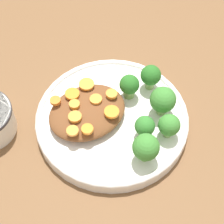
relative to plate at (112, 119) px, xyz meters
The scene contains 19 objects.
ground_plane 0.01m from the plate, ahead, with size 4.00×4.00×0.00m, color brown.
plate is the anchor object (origin of this frame).
stew_mound 0.05m from the plate, 146.58° to the left, with size 0.14×0.11×0.03m, color brown.
broccoli_floret_0 0.11m from the plate, 89.91° to the right, with size 0.04×0.04×0.06m.
broccoli_floret_1 0.07m from the plate, 24.31° to the left, with size 0.04×0.04×0.05m.
broccoli_floret_2 0.10m from the plate, 25.80° to the right, with size 0.05×0.05×0.06m.
broccoli_floret_3 0.07m from the plate, 67.19° to the right, with size 0.03×0.03×0.04m.
broccoli_floret_4 0.11m from the plate, 53.98° to the right, with size 0.04×0.04×0.05m.
broccoli_floret_5 0.10m from the plate, 11.45° to the left, with size 0.04×0.04×0.05m.
carrot_slice_0 0.08m from the plate, 100.22° to the left, with size 0.03×0.03×0.00m, color orange.
carrot_slice_1 0.07m from the plate, 144.52° to the left, with size 0.02×0.02×0.01m, color orange.
carrot_slice_2 0.05m from the plate, 119.06° to the left, with size 0.02×0.02×0.00m, color orange.
carrot_slice_3 0.07m from the plate, 163.66° to the right, with size 0.02×0.02×0.01m, color orange.
carrot_slice_4 0.08m from the plate, 166.83° to the left, with size 0.02×0.02×0.01m, color orange.
carrot_slice_5 0.05m from the plate, 58.65° to the left, with size 0.02×0.02×0.01m, color orange.
carrot_slice_6 0.04m from the plate, 125.60° to the right, with size 0.03×0.03×0.01m, color orange.
carrot_slice_7 0.10m from the plate, 140.55° to the left, with size 0.02×0.02×0.01m, color orange.
carrot_slice_8 0.08m from the plate, 126.32° to the left, with size 0.03×0.03×0.00m, color orange.
carrot_slice_9 0.09m from the plate, behind, with size 0.02×0.02×0.00m, color orange.
Camera 1 is at (-0.20, -0.31, 0.56)m, focal length 60.00 mm.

